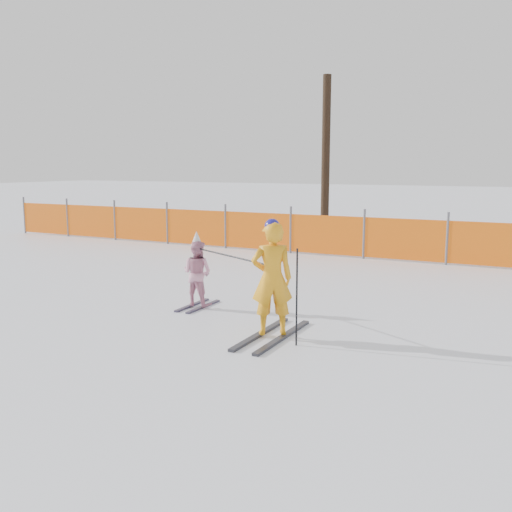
% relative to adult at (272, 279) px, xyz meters
% --- Properties ---
extents(ground, '(120.00, 120.00, 0.00)m').
position_rel_adult_xyz_m(ground, '(-0.54, 0.09, -0.80)').
color(ground, white).
rests_on(ground, ground).
extents(adult, '(0.67, 1.68, 1.63)m').
position_rel_adult_xyz_m(adult, '(0.00, 0.00, 0.00)').
color(adult, black).
rests_on(adult, ground).
extents(child, '(0.53, 0.96, 1.27)m').
position_rel_adult_xyz_m(child, '(-1.82, 0.95, -0.22)').
color(child, black).
rests_on(child, ground).
extents(ski_poles, '(2.17, 1.12, 1.28)m').
position_rel_adult_xyz_m(ski_poles, '(-0.34, 0.20, 0.04)').
color(ski_poles, black).
rests_on(ski_poles, ground).
extents(safety_fence, '(15.70, 0.06, 1.25)m').
position_rel_adult_xyz_m(safety_fence, '(-5.01, 7.01, -0.25)').
color(safety_fence, '#595960').
rests_on(safety_fence, ground).
extents(tree_trunks, '(8.63, 1.64, 5.92)m').
position_rel_adult_xyz_m(tree_trunks, '(1.43, 10.68, 2.01)').
color(tree_trunks, '#321F16').
rests_on(tree_trunks, ground).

